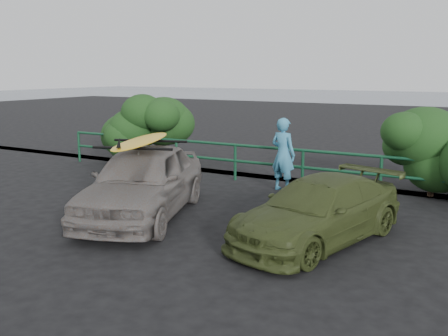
% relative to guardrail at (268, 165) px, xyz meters
% --- Properties ---
extents(ground, '(80.00, 80.00, 0.00)m').
position_rel_guardrail_xyz_m(ground, '(0.00, -5.00, -0.52)').
color(ground, black).
extents(guardrail, '(14.00, 0.08, 1.04)m').
position_rel_guardrail_xyz_m(guardrail, '(0.00, 0.00, 0.00)').
color(guardrail, '#134429').
rests_on(guardrail, ground).
extents(shrub_left, '(3.20, 2.40, 2.29)m').
position_rel_guardrail_xyz_m(shrub_left, '(-4.80, 0.40, 0.62)').
color(shrub_left, '#1D4218').
rests_on(shrub_left, ground).
extents(sedan, '(3.11, 4.76, 1.51)m').
position_rel_guardrail_xyz_m(sedan, '(-1.01, -4.10, 0.23)').
color(sedan, slate).
rests_on(sedan, ground).
extents(olive_vehicle, '(2.61, 4.22, 1.14)m').
position_rel_guardrail_xyz_m(olive_vehicle, '(2.73, -3.84, 0.05)').
color(olive_vehicle, '#3A451E').
rests_on(olive_vehicle, ground).
extents(man, '(0.77, 0.59, 1.88)m').
position_rel_guardrail_xyz_m(man, '(0.65, -0.51, 0.42)').
color(man, teal).
rests_on(man, ground).
extents(roof_rack, '(1.93, 1.62, 0.05)m').
position_rel_guardrail_xyz_m(roof_rack, '(-1.01, -4.10, 1.02)').
color(roof_rack, black).
rests_on(roof_rack, sedan).
extents(surfboard, '(1.51, 2.96, 0.09)m').
position_rel_guardrail_xyz_m(surfboard, '(-1.01, -4.10, 1.09)').
color(surfboard, gold).
rests_on(surfboard, roof_rack).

